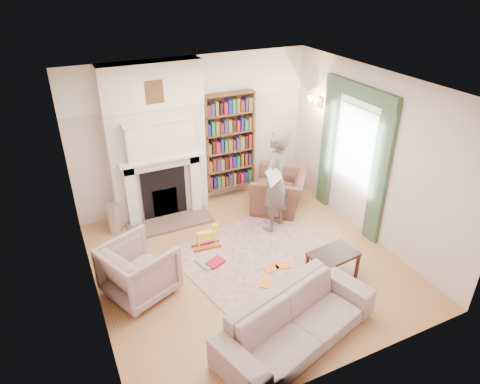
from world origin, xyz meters
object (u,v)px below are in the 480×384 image
bookcase (229,141)px  armchair_left (139,270)px  man_reading (275,182)px  paraffin_heater (115,219)px  coffee_table (332,266)px  rocking_horse (206,237)px  sofa (297,321)px  armchair_reading (279,190)px

bookcase → armchair_left: size_ratio=2.09×
man_reading → paraffin_heater: 2.84m
armchair_left → coffee_table: armchair_left is taller
bookcase → paraffin_heater: bearing=-171.2°
bookcase → paraffin_heater: bookcase is taller
armchair_left → coffee_table: size_ratio=1.27×
rocking_horse → sofa: bearing=-77.8°
armchair_reading → coffee_table: 2.21m
armchair_left → sofa: (1.53, -1.70, -0.09)m
paraffin_heater → rocking_horse: (1.25, -1.11, -0.07)m
bookcase → armchair_left: (-2.31, -2.08, -0.77)m
armchair_reading → man_reading: 0.94m
rocking_horse → man_reading: bearing=7.8°
paraffin_heater → rocking_horse: bearing=-41.6°
bookcase → rocking_horse: (-1.08, -1.47, -0.97)m
man_reading → rocking_horse: man_reading is taller
paraffin_heater → armchair_left: bearing=-89.3°
armchair_reading → sofa: bearing=12.2°
armchair_left → rocking_horse: 1.39m
armchair_reading → rocking_horse: 1.89m
paraffin_heater → sofa: bearing=-65.6°
sofa → bookcase: bearing=61.8°
coffee_table → paraffin_heater: paraffin_heater is taller
sofa → man_reading: bearing=50.4°
coffee_table → armchair_reading: bearing=74.8°
bookcase → armchair_reading: 1.34m
armchair_left → man_reading: size_ratio=0.48×
armchair_left → rocking_horse: armchair_left is taller
sofa → coffee_table: 1.38m
armchair_left → paraffin_heater: bearing=-22.2°
armchair_reading → coffee_table: armchair_reading is taller
man_reading → coffee_table: man_reading is taller
armchair_reading → sofa: armchair_reading is taller
sofa → paraffin_heater: 3.75m
paraffin_heater → rocking_horse: size_ratio=1.15×
armchair_left → bookcase: bearing=-70.9°
bookcase → rocking_horse: bearing=-126.2°
armchair_reading → paraffin_heater: size_ratio=1.96×
bookcase → coffee_table: 3.15m
man_reading → rocking_horse: (-1.31, -0.07, -0.71)m
armchair_left → sofa: size_ratio=0.41×
man_reading → rocking_horse: bearing=-31.8°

